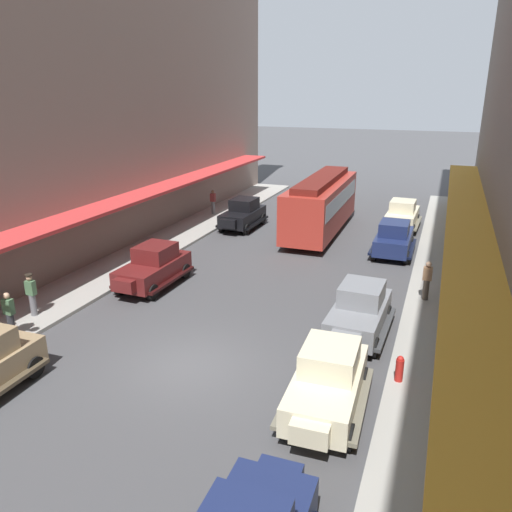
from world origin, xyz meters
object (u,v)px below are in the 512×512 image
Objects in this scene: streetcar at (321,202)px; pedestrian_0 at (427,280)px; fire_hydrant at (400,368)px; pedestrian_3 at (32,294)px; parked_car_4 at (243,213)px; pedestrian_1 at (213,202)px; pedestrian_2 at (10,314)px; parked_car_0 at (394,237)px; parked_car_6 at (359,310)px; parked_car_5 at (153,266)px; parked_car_7 at (328,379)px; parked_car_2 at (402,214)px.

pedestrian_0 is at bearing -52.89° from streetcar.
fire_hydrant is 13.51m from pedestrian_3.
streetcar is at bearing 7.00° from parked_car_4.
pedestrian_1 and pedestrian_2 have the same top height.
streetcar is (-4.63, 2.72, 0.96)m from parked_car_0.
parked_car_6 is 2.62× the size of pedestrian_1.
parked_car_5 reaches higher than pedestrian_1.
pedestrian_3 is at bearing -118.26° from parked_car_5.
parked_car_7 is 5.25× the size of fire_hydrant.
parked_car_2 is at bearing 5.47° from pedestrian_1.
pedestrian_1 is (-12.45, 18.83, 0.05)m from parked_car_7.
pedestrian_2 is (-11.23, -4.79, 0.05)m from parked_car_6.
parked_car_6 is at bearing -48.38° from pedestrian_1.
pedestrian_3 is at bearing -164.91° from parked_car_6.
pedestrian_2 is (-1.88, -16.64, 0.05)m from parked_car_4.
parked_car_7 is at bearing -75.46° from streetcar.
pedestrian_1 is at bearing 144.73° from pedestrian_0.
parked_car_2 and parked_car_5 have the same top height.
streetcar reaches higher than parked_car_4.
streetcar is at bearing 149.56° from parked_car_0.
streetcar is at bearing 66.36° from parked_car_5.
parked_car_4 reaches higher than pedestrian_2.
parked_car_0 and parked_car_7 have the same top height.
pedestrian_1 is 18.88m from pedestrian_2.
pedestrian_2 is (-6.72, -17.24, -0.91)m from streetcar.
pedestrian_3 reaches higher than pedestrian_1.
parked_car_0 is 6.29m from pedestrian_0.
fire_hydrant is 0.49× the size of pedestrian_3.
streetcar is (-4.55, -2.80, 0.96)m from parked_car_2.
pedestrian_0 is 17.84m from pedestrian_1.
parked_car_4 is at bearing 119.25° from parked_car_7.
pedestrian_1 is at bearing 130.00° from fire_hydrant.
parked_car_2 is at bearing 31.61° from streetcar.
pedestrian_2 is at bearing -156.90° from parked_car_6.
parked_car_4 is 2.61× the size of pedestrian_2.
pedestrian_0 is (2.04, -11.50, 0.05)m from parked_car_2.
pedestrian_0 is at bearing 32.68° from pedestrian_2.
parked_car_6 is 2.62× the size of pedestrian_2.
pedestrian_3 is (-13.89, -6.93, 0.02)m from pedestrian_0.
fire_hydrant is at bearing -21.05° from parked_car_5.
parked_car_7 is 22.57m from pedestrian_1.
parked_car_6 is 3.33m from fire_hydrant.
pedestrian_2 is (-11.19, -0.01, 0.05)m from parked_car_7.
pedestrian_3 is at bearing -87.74° from pedestrian_1.
pedestrian_1 is at bearing 92.26° from pedestrian_3.
pedestrian_0 is (11.43, -8.11, 0.05)m from parked_car_4.
parked_car_0 is 2.60× the size of pedestrian_2.
pedestrian_1 is (-14.18, 16.89, 0.43)m from fire_hydrant.
parked_car_2 is 5.43m from streetcar.
parked_car_5 is 2.56× the size of pedestrian_3.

